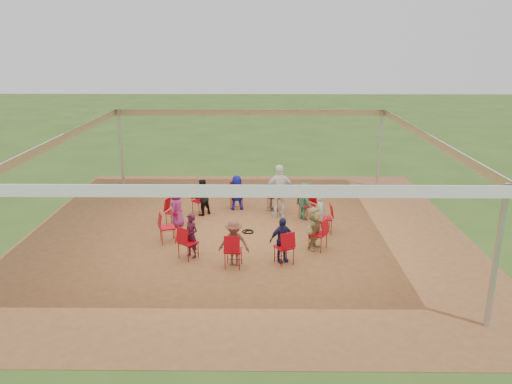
{
  "coord_description": "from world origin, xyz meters",
  "views": [
    {
      "loc": [
        0.43,
        -13.9,
        5.54
      ],
      "look_at": [
        0.29,
        0.3,
        1.2
      ],
      "focal_mm": 35.0,
      "sensor_mm": 36.0,
      "label": 1
    }
  ],
  "objects_px": {
    "person_seated_2": "(274,194)",
    "person_seated_7": "(234,243)",
    "chair_2": "(275,197)",
    "chair_3": "(236,196)",
    "person_seated_4": "(202,197)",
    "person_seated_9": "(314,228)",
    "chair_1": "(307,205)",
    "person_seated_3": "(237,192)",
    "person_seated_1": "(304,201)",
    "person_seated_5": "(177,208)",
    "laptop": "(315,215)",
    "chair_9": "(284,247)",
    "chair_10": "(318,234)",
    "chair_7": "(188,242)",
    "person_seated_0": "(321,214)",
    "person_seated_6": "(191,236)",
    "cable_coil": "(248,232)",
    "person_seated_8": "(282,240)",
    "chair_8": "(233,251)",
    "chair_0": "(325,218)",
    "chair_5": "(174,212)",
    "standing_person": "(280,191)",
    "chair_4": "(200,201)"
  },
  "relations": [
    {
      "from": "person_seated_0",
      "to": "person_seated_6",
      "type": "distance_m",
      "value": 4.02
    },
    {
      "from": "chair_5",
      "to": "standing_person",
      "type": "relative_size",
      "value": 0.52
    },
    {
      "from": "chair_5",
      "to": "chair_7",
      "type": "distance_m",
      "value": 2.52
    },
    {
      "from": "chair_10",
      "to": "person_seated_4",
      "type": "height_order",
      "value": "person_seated_4"
    },
    {
      "from": "person_seated_5",
      "to": "person_seated_7",
      "type": "distance_m",
      "value": 3.34
    },
    {
      "from": "chair_3",
      "to": "person_seated_0",
      "type": "height_order",
      "value": "person_seated_0"
    },
    {
      "from": "person_seated_2",
      "to": "person_seated_9",
      "type": "xyz_separation_m",
      "value": [
        1.04,
        -3.18,
        0.0
      ]
    },
    {
      "from": "chair_5",
      "to": "person_seated_8",
      "type": "xyz_separation_m",
      "value": [
        3.23,
        -2.57,
        0.16
      ]
    },
    {
      "from": "person_seated_2",
      "to": "person_seated_7",
      "type": "bearing_deg",
      "value": 98.18
    },
    {
      "from": "chair_1",
      "to": "person_seated_3",
      "type": "xyz_separation_m",
      "value": [
        -2.3,
        0.86,
        0.16
      ]
    },
    {
      "from": "chair_8",
      "to": "person_seated_1",
      "type": "xyz_separation_m",
      "value": [
        2.09,
        3.57,
        0.16
      ]
    },
    {
      "from": "person_seated_1",
      "to": "person_seated_5",
      "type": "distance_m",
      "value": 4.02
    },
    {
      "from": "chair_10",
      "to": "person_seated_3",
      "type": "xyz_separation_m",
      "value": [
        -2.38,
        3.38,
        0.16
      ]
    },
    {
      "from": "chair_9",
      "to": "chair_10",
      "type": "distance_m",
      "value": 1.31
    },
    {
      "from": "person_seated_5",
      "to": "laptop",
      "type": "bearing_deg",
      "value": 97.87
    },
    {
      "from": "chair_5",
      "to": "person_seated_1",
      "type": "relative_size",
      "value": 0.75
    },
    {
      "from": "chair_10",
      "to": "person_seated_7",
      "type": "height_order",
      "value": "person_seated_7"
    },
    {
      "from": "chair_7",
      "to": "chair_0",
      "type": "bearing_deg",
      "value": 65.45
    },
    {
      "from": "chair_9",
      "to": "laptop",
      "type": "relative_size",
      "value": 2.79
    },
    {
      "from": "chair_4",
      "to": "person_seated_5",
      "type": "relative_size",
      "value": 0.75
    },
    {
      "from": "chair_10",
      "to": "person_seated_8",
      "type": "distance_m",
      "value": 1.29
    },
    {
      "from": "person_seated_4",
      "to": "person_seated_7",
      "type": "xyz_separation_m",
      "value": [
        1.25,
        -3.82,
        0.0
      ]
    },
    {
      "from": "person_seated_0",
      "to": "chair_10",
      "type": "bearing_deg",
      "value": 168.78
    },
    {
      "from": "person_seated_3",
      "to": "person_seated_5",
      "type": "relative_size",
      "value": 1.0
    },
    {
      "from": "person_seated_1",
      "to": "laptop",
      "type": "distance_m",
      "value": 1.21
    },
    {
      "from": "chair_0",
      "to": "chair_7",
      "type": "height_order",
      "value": "same"
    },
    {
      "from": "chair_3",
      "to": "person_seated_9",
      "type": "distance_m",
      "value": 4.13
    },
    {
      "from": "person_seated_6",
      "to": "standing_person",
      "type": "xyz_separation_m",
      "value": [
        2.44,
        3.22,
        0.26
      ]
    },
    {
      "from": "person_seated_0",
      "to": "chair_8",
      "type": "bearing_deg",
      "value": 132.22
    },
    {
      "from": "chair_2",
      "to": "chair_3",
      "type": "xyz_separation_m",
      "value": [
        -1.3,
        0.15,
        0.0
      ]
    },
    {
      "from": "chair_9",
      "to": "person_seated_7",
      "type": "relative_size",
      "value": 0.75
    },
    {
      "from": "chair_4",
      "to": "laptop",
      "type": "relative_size",
      "value": 2.79
    },
    {
      "from": "chair_0",
      "to": "person_seated_4",
      "type": "distance_m",
      "value": 4.13
    },
    {
      "from": "person_seated_7",
      "to": "laptop",
      "type": "xyz_separation_m",
      "value": [
        2.3,
        2.26,
        -0.03
      ]
    },
    {
      "from": "chair_10",
      "to": "cable_coil",
      "type": "xyz_separation_m",
      "value": [
        -1.94,
        1.26,
        -0.43
      ]
    },
    {
      "from": "chair_3",
      "to": "chair_9",
      "type": "distance_m",
      "value": 4.61
    },
    {
      "from": "person_seated_1",
      "to": "person_seated_9",
      "type": "xyz_separation_m",
      "value": [
        0.07,
        -2.39,
        0.0
      ]
    },
    {
      "from": "person_seated_0",
      "to": "person_seated_3",
      "type": "xyz_separation_m",
      "value": [
        -2.59,
        2.11,
        0.0
      ]
    },
    {
      "from": "chair_4",
      "to": "chair_8",
      "type": "distance_m",
      "value": 4.24
    },
    {
      "from": "person_seated_6",
      "to": "cable_coil",
      "type": "distance_m",
      "value": 2.36
    },
    {
      "from": "person_seated_9",
      "to": "cable_coil",
      "type": "distance_m",
      "value": 2.27
    },
    {
      "from": "person_seated_4",
      "to": "person_seated_9",
      "type": "bearing_deg",
      "value": 98.18
    },
    {
      "from": "chair_3",
      "to": "person_seated_3",
      "type": "xyz_separation_m",
      "value": [
        0.02,
        -0.12,
        0.16
      ]
    },
    {
      "from": "person_seated_3",
      "to": "person_seated_8",
      "type": "xyz_separation_m",
      "value": [
        1.36,
        -4.16,
        0.0
      ]
    },
    {
      "from": "chair_7",
      "to": "chair_10",
      "type": "distance_m",
      "value": 3.52
    },
    {
      "from": "chair_7",
      "to": "person_seated_4",
      "type": "height_order",
      "value": "person_seated_4"
    },
    {
      "from": "person_seated_8",
      "to": "person_seated_2",
      "type": "bearing_deg",
      "value": 65.45
    },
    {
      "from": "person_seated_1",
      "to": "chair_10",
      "type": "bearing_deg",
      "value": 149.63
    },
    {
      "from": "person_seated_7",
      "to": "person_seated_1",
      "type": "bearing_deg",
      "value": 65.45
    },
    {
      "from": "person_seated_9",
      "to": "person_seated_8",
      "type": "bearing_deg",
      "value": 163.64
    }
  ]
}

